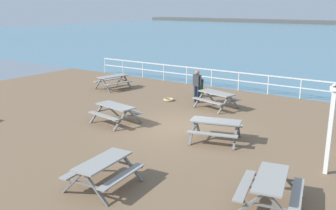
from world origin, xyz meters
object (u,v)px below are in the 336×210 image
(picnic_table_near_left, at_px, (216,96))
(visitor, at_px, (197,84))
(picnic_table_far_right, at_px, (271,185))
(picnic_table_near_right, at_px, (103,167))
(picnic_table_mid_centre, at_px, (113,79))
(litter_bin, at_px, (198,88))
(picnic_table_far_left, at_px, (116,110))
(picnic_table_seaward, at_px, (216,125))

(picnic_table_near_left, distance_m, visitor, 1.43)
(picnic_table_far_right, bearing_deg, picnic_table_near_right, 98.24)
(picnic_table_near_right, relative_size, picnic_table_mid_centre, 0.94)
(picnic_table_mid_centre, bearing_deg, litter_bin, -66.56)
(picnic_table_far_left, relative_size, picnic_table_far_right, 0.96)
(picnic_table_near_left, height_order, visitor, visitor)
(litter_bin, bearing_deg, picnic_table_mid_centre, -167.34)
(picnic_table_near_left, distance_m, litter_bin, 2.47)
(picnic_table_mid_centre, height_order, visitor, visitor)
(picnic_table_far_left, height_order, litter_bin, litter_bin)
(picnic_table_mid_centre, xyz_separation_m, picnic_table_far_left, (4.71, -4.97, 0.00))
(picnic_table_near_right, xyz_separation_m, picnic_table_far_left, (-3.65, 4.51, 0.00))
(visitor, xyz_separation_m, litter_bin, (-0.58, 1.17, -0.47))
(visitor, bearing_deg, picnic_table_seaward, 44.64)
(picnic_table_mid_centre, relative_size, picnic_table_seaward, 0.95)
(picnic_table_mid_centre, height_order, picnic_table_far_left, same)
(litter_bin, bearing_deg, picnic_table_far_left, -94.18)
(picnic_table_seaward, bearing_deg, litter_bin, 108.92)
(picnic_table_near_right, bearing_deg, litter_bin, 11.26)
(visitor, bearing_deg, picnic_table_mid_centre, -82.80)
(picnic_table_mid_centre, xyz_separation_m, picnic_table_seaward, (9.16, -4.51, 0.00))
(picnic_table_near_left, distance_m, picnic_table_far_left, 5.13)
(picnic_table_near_right, bearing_deg, picnic_table_seaward, -14.67)
(visitor, bearing_deg, picnic_table_near_left, 80.50)
(picnic_table_mid_centre, bearing_deg, picnic_table_seaward, -105.40)
(picnic_table_near_left, relative_size, picnic_table_seaward, 0.98)
(picnic_table_near_right, relative_size, litter_bin, 2.04)
(picnic_table_far_right, bearing_deg, picnic_table_near_left, 23.11)
(picnic_table_near_left, relative_size, picnic_table_far_right, 1.02)
(picnic_table_far_right, distance_m, visitor, 10.39)
(picnic_table_far_right, bearing_deg, litter_bin, 26.23)
(picnic_table_far_left, distance_m, picnic_table_seaward, 4.48)
(picnic_table_mid_centre, relative_size, visitor, 1.23)
(visitor, bearing_deg, litter_bin, -146.26)
(picnic_table_far_right, height_order, picnic_table_seaward, same)
(litter_bin, bearing_deg, picnic_table_seaward, -54.73)
(picnic_table_far_right, xyz_separation_m, picnic_table_seaward, (-3.29, 3.43, 0.00))
(picnic_table_far_left, bearing_deg, picnic_table_far_right, -12.15)
(litter_bin, bearing_deg, picnic_table_near_right, -73.27)
(visitor, bearing_deg, picnic_table_far_right, 47.61)
(picnic_table_near_right, distance_m, picnic_table_seaward, 5.04)
(picnic_table_near_right, height_order, litter_bin, litter_bin)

